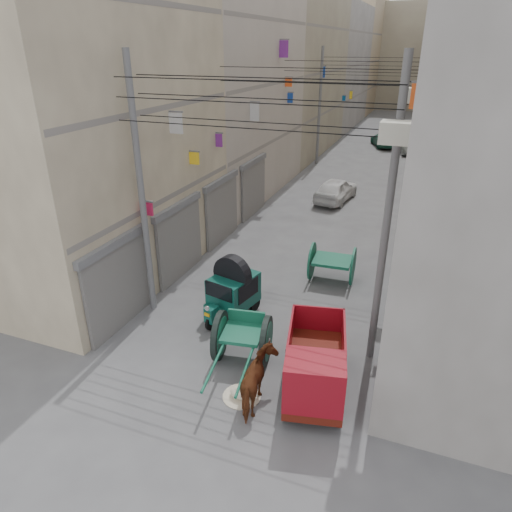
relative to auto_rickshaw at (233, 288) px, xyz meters
The scene contains 18 objects.
ground 6.77m from the auto_rickshaw, 81.83° to the right, with size 140.00×140.00×0.00m, color #49494C.
building_row_left 28.91m from the auto_rickshaw, 104.37° to the left, with size 8.00×62.00×14.00m.
building_row_right 29.43m from the auto_rickshaw, 71.97° to the left, with size 8.00×62.00×14.00m.
end_cap_building 59.63m from the auto_rickshaw, 89.08° to the left, with size 22.00×10.00×13.00m, color gray.
shutters_left 4.80m from the auto_rickshaw, 128.44° to the left, with size 0.18×14.40×2.88m.
signboards 15.25m from the auto_rickshaw, 86.41° to the left, with size 8.22×40.52×5.67m.
ac_units 8.04m from the auto_rickshaw, 12.57° to the left, with size 0.70×6.55×3.35m.
utility_poles 10.85m from the auto_rickshaw, 84.74° to the left, with size 7.40×22.20×8.00m.
overhead_cables 9.76m from the auto_rickshaw, 83.00° to the left, with size 7.40×22.52×1.12m.
auto_rickshaw is the anchor object (origin of this frame).
tonga_cart 2.48m from the auto_rickshaw, 59.83° to the right, with size 1.67×3.27×1.41m.
mini_truck 4.61m from the auto_rickshaw, 40.57° to the right, with size 2.02×3.35×1.76m.
second_cart 4.26m from the auto_rickshaw, 53.98° to the left, with size 1.68×1.50×1.42m.
feed_sack 4.04m from the auto_rickshaw, 63.10° to the right, with size 0.60×0.48×0.30m, color beige.
horse 4.31m from the auto_rickshaw, 57.84° to the right, with size 0.75×1.64×1.39m, color maroon.
distant_car_white 13.07m from the auto_rickshaw, 87.47° to the left, with size 1.55×3.85×1.31m, color silver.
distant_car_grey 28.03m from the auto_rickshaw, 82.89° to the left, with size 1.33×3.82×1.26m, color slate.
distant_car_green 29.70m from the auto_rickshaw, 87.64° to the left, with size 1.65×4.07×1.18m, color #1E5943.
Camera 1 is at (4.41, -5.09, 8.06)m, focal length 32.00 mm.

